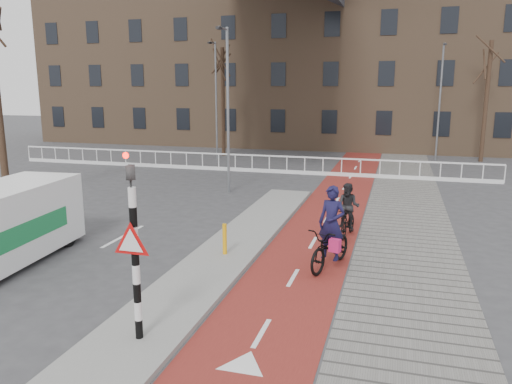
# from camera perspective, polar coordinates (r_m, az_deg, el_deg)

# --- Properties ---
(ground) EXTENTS (120.00, 120.00, 0.00)m
(ground) POSITION_cam_1_polar(r_m,az_deg,el_deg) (11.42, -5.45, -12.57)
(ground) COLOR #38383A
(ground) RESTS_ON ground
(bike_lane) EXTENTS (2.50, 60.00, 0.01)m
(bike_lane) POSITION_cam_1_polar(r_m,az_deg,el_deg) (20.34, 8.88, -1.60)
(bike_lane) COLOR maroon
(bike_lane) RESTS_ON ground
(sidewalk) EXTENTS (3.00, 60.00, 0.01)m
(sidewalk) POSITION_cam_1_polar(r_m,az_deg,el_deg) (20.21, 16.78, -2.07)
(sidewalk) COLOR slate
(sidewalk) RESTS_ON ground
(curb_island) EXTENTS (1.80, 16.00, 0.12)m
(curb_island) POSITION_cam_1_polar(r_m,az_deg,el_deg) (15.13, -2.40, -6.02)
(curb_island) COLOR gray
(curb_island) RESTS_ON ground
(traffic_signal) EXTENTS (0.80, 0.80, 3.68)m
(traffic_signal) POSITION_cam_1_polar(r_m,az_deg,el_deg) (9.25, -13.78, -5.63)
(traffic_signal) COLOR black
(traffic_signal) RESTS_ON curb_island
(bollard) EXTENTS (0.12, 0.12, 0.87)m
(bollard) POSITION_cam_1_polar(r_m,az_deg,el_deg) (14.01, -3.60, -5.39)
(bollard) COLOR #EB9F0D
(bollard) RESTS_ON curb_island
(cyclist_near) EXTENTS (1.37, 2.28, 2.21)m
(cyclist_near) POSITION_cam_1_polar(r_m,az_deg,el_deg) (13.34, 8.57, -5.53)
(cyclist_near) COLOR black
(cyclist_near) RESTS_ON bike_lane
(cyclist_far) EXTENTS (0.81, 1.64, 1.74)m
(cyclist_far) POSITION_cam_1_polar(r_m,az_deg,el_deg) (16.16, 10.48, -2.56)
(cyclist_far) COLOR black
(cyclist_far) RESTS_ON bike_lane
(van) EXTENTS (2.35, 5.04, 2.10)m
(van) POSITION_cam_1_polar(r_m,az_deg,el_deg) (15.08, -27.07, -3.27)
(van) COLOR white
(van) RESTS_ON ground
(railing) EXTENTS (28.00, 0.10, 0.99)m
(railing) POSITION_cam_1_polar(r_m,az_deg,el_deg) (28.43, -2.38, 3.02)
(railing) COLOR silver
(railing) RESTS_ON ground
(townhouse_row) EXTENTS (46.00, 10.00, 15.90)m
(townhouse_row) POSITION_cam_1_polar(r_m,az_deg,el_deg) (42.32, 6.89, 16.08)
(townhouse_row) COLOR #7F6047
(townhouse_row) RESTS_ON ground
(tree_mid) EXTENTS (0.26, 0.26, 7.28)m
(tree_mid) POSITION_cam_1_polar(r_m,az_deg,el_deg) (34.70, -3.79, 10.16)
(tree_mid) COLOR black
(tree_mid) RESTS_ON ground
(tree_right) EXTENTS (0.25, 0.25, 7.50)m
(tree_right) POSITION_cam_1_polar(r_m,az_deg,el_deg) (34.88, 24.81, 9.29)
(tree_right) COLOR black
(tree_right) RESTS_ON ground
(streetlight_near) EXTENTS (0.12, 0.12, 7.21)m
(streetlight_near) POSITION_cam_1_polar(r_m,az_deg,el_deg) (22.30, -3.22, 9.07)
(streetlight_near) COLOR slate
(streetlight_near) RESTS_ON ground
(streetlight_left) EXTENTS (0.12, 0.12, 7.54)m
(streetlight_left) POSITION_cam_1_polar(r_m,az_deg,el_deg) (33.46, -4.57, 10.30)
(streetlight_left) COLOR slate
(streetlight_left) RESTS_ON ground
(streetlight_right) EXTENTS (0.12, 0.12, 7.37)m
(streetlight_right) POSITION_cam_1_polar(r_m,az_deg,el_deg) (34.37, 20.24, 9.52)
(streetlight_right) COLOR slate
(streetlight_right) RESTS_ON ground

